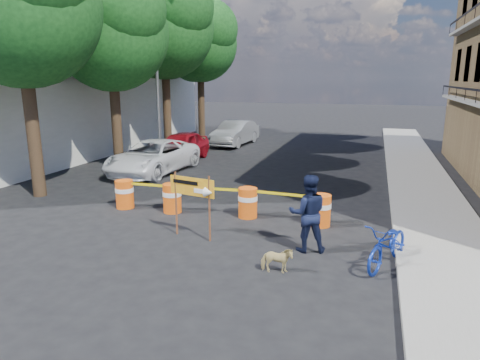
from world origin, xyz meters
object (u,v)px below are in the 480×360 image
Objects in this scene: detour_sign at (197,192)px; bicycle at (390,225)px; barrel_mid_right at (248,202)px; suv_white at (153,157)px; barrel_mid_left at (172,197)px; barrel_far_left at (125,194)px; dog at (277,260)px; sedan_red at (181,147)px; sedan_silver at (235,133)px; pedestrian at (308,213)px; barrel_far_right at (321,210)px.

bicycle is at bearing 7.86° from detour_sign.
suv_white reaches higher than barrel_mid_right.
barrel_mid_left and barrel_mid_right have the same top height.
dog is (5.67, -3.15, -0.18)m from barrel_far_left.
sedan_red is (-9.60, 9.88, -0.24)m from bicycle.
barrel_mid_right is 0.20× the size of sedan_silver.
detour_sign reaches higher than barrel_mid_left.
sedan_red is at bearing 23.88° from dog.
detour_sign reaches higher than barrel_far_left.
pedestrian reaches higher than sedan_silver.
sedan_red reaches higher than suv_white.
pedestrian is 0.42× the size of sedan_silver.
dog is at bearing -64.25° from barrel_mid_right.
barrel_mid_left is at bearing -52.02° from suv_white.
detour_sign is 15.89m from sedan_silver.
bicycle reaches higher than sedan_red.
dog is (-2.25, -1.05, -0.68)m from bicycle.
detour_sign is at bearing 50.44° from dog.
detour_sign is 2.49× the size of dog.
detour_sign reaches higher than sedan_silver.
sedan_red is (-7.35, 10.93, 0.44)m from dog.
sedan_silver reaches higher than suv_white.
suv_white is (-9.60, 7.06, -0.26)m from bicycle.
detour_sign is 10.80m from sedan_red.
pedestrian is (6.09, -1.73, 0.47)m from barrel_far_left.
barrel_mid_left is at bearing -66.92° from sedan_red.
barrel_far_right is at bearing 1.42° from barrel_mid_left.
sedan_red reaches higher than barrel_far_right.
detour_sign reaches higher than suv_white.
barrel_mid_right is 0.48× the size of pedestrian.
barrel_far_left is 1.65m from barrel_mid_left.
suv_white is at bearing -91.70° from sedan_silver.
sedan_silver is at bearing 10.87° from dog.
barrel_far_right is at bearing -27.55° from suv_white.
pedestrian is (2.80, 0.07, -0.30)m from detour_sign.
dog is at bearing -56.29° from sedan_red.
barrel_far_left reaches higher than dog.
barrel_mid_left is at bearing -36.92° from pedestrian.
barrel_far_left is 7.96m from sedan_red.
barrel_far_left is 13.59m from sedan_silver.
barrel_far_right is 1.94m from pedestrian.
suv_white is (-5.70, 4.69, 0.23)m from barrel_mid_right.
dog is (-0.51, -3.31, -0.18)m from barrel_far_right.
detour_sign is at bearing -13.66° from pedestrian.
barrel_far_right is at bearing -107.93° from pedestrian.
bicycle is (1.74, -2.25, 0.50)m from barrel_far_right.
barrel_far_right is at bearing -18.82° from dog.
pedestrian reaches higher than barrel_mid_right.
sedan_red is at bearing 102.17° from barrel_far_left.
dog is 10.95m from suv_white.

